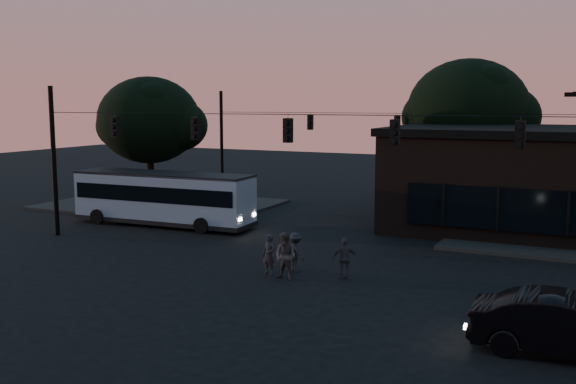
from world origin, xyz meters
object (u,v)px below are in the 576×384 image
at_px(bus, 163,196).
at_px(pedestrian_c, 345,258).
at_px(pedestrian_b, 285,256).
at_px(pedestrian_d, 296,252).
at_px(pedestrian_a, 269,255).
at_px(building, 542,179).
at_px(car, 568,327).

height_order(bus, pedestrian_c, bus).
bearing_deg(pedestrian_b, pedestrian_d, 103.21).
xyz_separation_m(pedestrian_a, pedestrian_d, (0.75, 0.87, -0.00)).
height_order(pedestrian_b, pedestrian_c, pedestrian_b).
xyz_separation_m(building, pedestrian_d, (-8.10, -13.14, -1.92)).
xyz_separation_m(bus, car, (20.72, -10.35, -0.81)).
relative_size(car, pedestrian_a, 3.14).
bearing_deg(bus, pedestrian_b, -35.00).
bearing_deg(pedestrian_d, bus, 4.03).
distance_m(building, pedestrian_d, 15.56).
xyz_separation_m(bus, pedestrian_c, (12.74, -5.81, -0.82)).
distance_m(building, car, 18.07).
relative_size(pedestrian_c, pedestrian_d, 1.02).
bearing_deg(pedestrian_c, building, -141.92).
bearing_deg(building, pedestrian_d, -121.64).
height_order(pedestrian_c, pedestrian_d, pedestrian_c).
bearing_deg(pedestrian_a, building, 68.91).
relative_size(building, bus, 1.48).
height_order(pedestrian_b, pedestrian_d, pedestrian_b).
bearing_deg(building, pedestrian_c, -114.08).
bearing_deg(pedestrian_b, bus, 153.97).
distance_m(pedestrian_a, pedestrian_c, 2.98).
bearing_deg(pedestrian_d, building, -89.58).
bearing_deg(pedestrian_a, bus, 157.69).
relative_size(pedestrian_a, pedestrian_b, 0.87).
height_order(building, pedestrian_a, building).
relative_size(bus, pedestrian_c, 6.46).
xyz_separation_m(car, pedestrian_d, (-10.13, 4.71, -0.03)).
height_order(car, pedestrian_c, car).
xyz_separation_m(building, pedestrian_c, (-5.95, -13.32, -1.90)).
bearing_deg(bus, building, 19.49).
relative_size(bus, pedestrian_a, 6.56).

